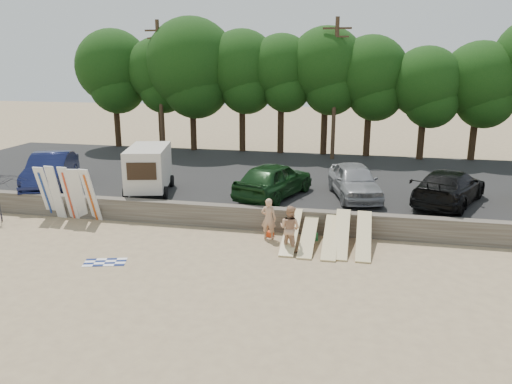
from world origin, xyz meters
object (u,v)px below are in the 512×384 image
car_3 (449,187)px  cooler (313,236)px  car_1 (274,180)px  beachgoer_b (290,228)px  beachgoer_a (269,219)px  car_0 (51,170)px  box_trailer (149,167)px  car_2 (354,181)px

car_3 → cooler: 7.27m
car_1 → beachgoer_b: 5.21m
car_1 → cooler: (2.26, -3.65, -1.41)m
beachgoer_a → beachgoer_b: 1.47m
cooler → car_0: bearing=147.9°
beachgoer_a → beachgoer_b: size_ratio=0.97×
box_trailer → cooler: (8.47, -3.22, -1.82)m
car_1 → beachgoer_b: car_1 is taller
car_0 → beachgoer_b: car_0 is taller
car_1 → beachgoer_a: 3.98m
box_trailer → beachgoer_b: (7.71, -4.51, -1.09)m
box_trailer → car_0: size_ratio=0.75×
car_3 → beachgoer_a: car_3 is taller
car_0 → cooler: size_ratio=13.84×
box_trailer → beachgoer_a: 7.61m
car_2 → car_1: bearing=177.3°
car_0 → cooler: 14.43m
car_3 → beachgoer_b: car_3 is taller
box_trailer → car_1: box_trailer is taller
car_0 → cooler: bearing=-33.3°
box_trailer → car_1: size_ratio=0.77×
car_0 → beachgoer_a: bearing=-36.1°
car_2 → beachgoer_a: bearing=-139.7°
car_0 → box_trailer: bearing=-20.8°
box_trailer → car_3: bearing=-10.1°
car_1 → beachgoer_a: (0.47, -3.89, -0.70)m
car_1 → car_2: 3.85m
car_0 → car_3: size_ratio=0.96×
car_2 → beachgoer_b: car_2 is taller
car_0 → beachgoer_b: size_ratio=2.95×
beachgoer_b → cooler: (0.76, 1.29, -0.73)m
cooler → car_1: bearing=102.9°
box_trailer → car_0: bearing=165.2°
beachgoer_b → car_1: bearing=-50.3°
car_3 → beachgoer_a: size_ratio=3.17×
car_0 → beachgoer_a: 12.71m
box_trailer → beachgoer_b: bearing=-44.3°
car_0 → beachgoer_b: (13.21, -4.59, -0.67)m
beachgoer_b → beachgoer_a: bearing=-23.1°
beachgoer_a → cooler: (1.79, 0.23, -0.71)m
car_2 → car_3: size_ratio=0.87×
car_3 → beachgoer_b: 8.56m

